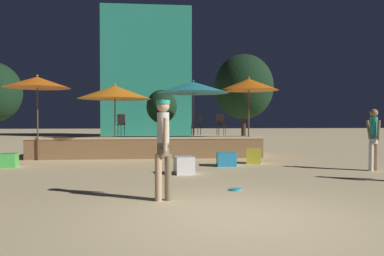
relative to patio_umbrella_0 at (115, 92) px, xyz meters
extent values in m
plane|color=#D1B784|center=(2.87, -8.95, -2.55)|extent=(120.00, 120.00, 0.00)
cube|color=olive|center=(1.22, 1.12, -2.17)|extent=(9.06, 2.74, 0.76)
cube|color=#CCB793|center=(1.22, -0.21, -1.75)|extent=(9.06, 0.12, 0.08)
cylinder|color=brown|center=(0.00, 0.00, -1.40)|extent=(0.05, 0.05, 2.30)
cone|color=orange|center=(0.00, 0.00, 0.00)|extent=(2.80, 2.80, 0.51)
sphere|color=orange|center=(0.00, 0.00, 0.30)|extent=(0.08, 0.08, 0.08)
cylinder|color=brown|center=(3.03, 0.09, -1.27)|extent=(0.05, 0.05, 2.55)
cone|color=teal|center=(3.03, 0.09, 0.22)|extent=(2.82, 2.82, 0.43)
sphere|color=teal|center=(3.03, 0.09, 0.48)|extent=(0.08, 0.08, 0.08)
cylinder|color=brown|center=(-2.78, -0.31, -1.21)|extent=(0.05, 0.05, 2.67)
cone|color=orange|center=(-2.78, -0.31, 0.33)|extent=(2.37, 2.37, 0.41)
sphere|color=orange|center=(-2.78, -0.31, 0.57)|extent=(0.08, 0.08, 0.08)
cylinder|color=brown|center=(5.23, 0.02, -1.22)|extent=(0.05, 0.05, 2.66)
cone|color=orange|center=(5.23, 0.02, 0.35)|extent=(2.33, 2.33, 0.46)
sphere|color=orange|center=(5.23, 0.02, 0.61)|extent=(0.08, 0.08, 0.08)
cube|color=white|center=(2.35, -4.29, -2.31)|extent=(0.57, 0.57, 0.48)
cube|color=#4CC651|center=(-3.06, -2.30, -2.33)|extent=(0.55, 0.55, 0.43)
cube|color=#2D9EDB|center=(3.84, -2.61, -2.33)|extent=(0.65, 0.65, 0.44)
cube|color=yellow|center=(4.90, -2.01, -2.30)|extent=(0.58, 0.58, 0.50)
cylinder|color=#72664C|center=(1.82, -7.63, -2.12)|extent=(0.13, 0.13, 0.87)
cylinder|color=tan|center=(1.64, -7.67, -2.12)|extent=(0.13, 0.13, 0.87)
cylinder|color=#72664C|center=(1.73, -7.65, -1.60)|extent=(0.22, 0.22, 0.24)
cylinder|color=beige|center=(1.73, -7.65, -1.25)|extent=(0.22, 0.22, 0.66)
cylinder|color=tan|center=(1.69, -7.47, -1.32)|extent=(0.12, 0.23, 0.59)
cylinder|color=tan|center=(1.77, -7.83, -1.32)|extent=(0.10, 0.12, 0.59)
sphere|color=tan|center=(1.73, -7.65, -0.80)|extent=(0.24, 0.24, 0.24)
cylinder|color=teal|center=(1.73, -7.65, -0.73)|extent=(0.26, 0.26, 0.07)
cylinder|color=#997051|center=(8.01, -4.11, -2.13)|extent=(0.13, 0.13, 0.84)
cylinder|color=white|center=(7.84, -4.16, -2.13)|extent=(0.13, 0.13, 0.84)
cylinder|color=white|center=(7.93, -4.14, -1.63)|extent=(0.22, 0.22, 0.24)
cylinder|color=teal|center=(7.93, -4.14, -1.29)|extent=(0.22, 0.22, 0.64)
cylinder|color=#997051|center=(7.88, -3.96, -1.35)|extent=(0.13, 0.20, 0.58)
cylinder|color=#997051|center=(7.98, -4.31, -1.35)|extent=(0.10, 0.12, 0.57)
sphere|color=#997051|center=(7.93, -4.14, -0.85)|extent=(0.23, 0.23, 0.23)
cylinder|color=#47474C|center=(3.10, 1.72, -1.49)|extent=(0.02, 0.02, 0.45)
cylinder|color=#47474C|center=(3.19, 1.43, -1.49)|extent=(0.02, 0.02, 0.45)
cylinder|color=#47474C|center=(3.39, 1.81, -1.49)|extent=(0.02, 0.02, 0.45)
cylinder|color=#47474C|center=(3.48, 1.52, -1.49)|extent=(0.02, 0.02, 0.45)
cylinder|color=#47474C|center=(3.29, 1.62, -1.26)|extent=(0.40, 0.40, 0.02)
cube|color=#47474C|center=(3.45, 1.67, -1.04)|extent=(0.14, 0.35, 0.45)
cylinder|color=#47474C|center=(4.20, 1.04, -1.49)|extent=(0.02, 0.02, 0.45)
cylinder|color=#47474C|center=(4.49, 1.07, -1.49)|extent=(0.02, 0.02, 0.45)
cylinder|color=#47474C|center=(4.17, 1.34, -1.49)|extent=(0.02, 0.02, 0.45)
cylinder|color=#47474C|center=(4.46, 1.37, -1.49)|extent=(0.02, 0.02, 0.45)
cylinder|color=#47474C|center=(4.33, 1.21, -1.26)|extent=(0.40, 0.40, 0.02)
cube|color=#47474C|center=(4.31, 1.38, -1.04)|extent=(0.36, 0.06, 0.45)
cylinder|color=#47474C|center=(-0.17, 1.32, -1.49)|extent=(0.02, 0.02, 0.45)
cylinder|color=#47474C|center=(0.11, 1.21, -1.49)|extent=(0.02, 0.02, 0.45)
cylinder|color=#47474C|center=(-0.05, 1.60, -1.49)|extent=(0.02, 0.02, 0.45)
cylinder|color=#47474C|center=(0.22, 1.49, -1.49)|extent=(0.02, 0.02, 0.45)
cylinder|color=#47474C|center=(0.03, 1.41, -1.26)|extent=(0.40, 0.40, 0.02)
cube|color=#47474C|center=(0.09, 1.57, -1.04)|extent=(0.35, 0.16, 0.45)
cylinder|color=#33B2D8|center=(3.26, -6.76, -2.53)|extent=(0.25, 0.25, 0.03)
cylinder|color=#3D2B1C|center=(1.92, 12.65, -1.81)|extent=(0.28, 0.28, 1.47)
ellipsoid|color=black|center=(1.92, 12.65, -0.08)|extent=(2.20, 2.20, 2.42)
cylinder|color=#3D2B1C|center=(7.02, 8.61, -1.59)|extent=(0.28, 0.28, 1.91)
ellipsoid|color=black|center=(7.02, 8.61, 1.03)|extent=(3.71, 3.71, 4.08)
cube|color=teal|center=(0.70, 18.94, 3.02)|extent=(7.62, 3.85, 11.14)
camera|label=1|loc=(1.63, -14.53, -1.06)|focal=35.00mm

